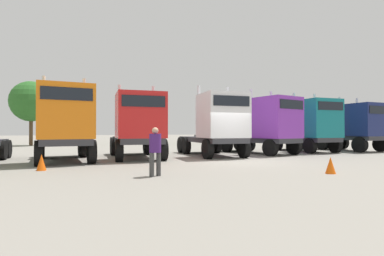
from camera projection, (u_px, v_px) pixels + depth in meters
name	position (u px, v px, depth m)	size (l,w,h in m)	color
ground	(240.00, 162.00, 15.14)	(200.00, 200.00, 0.00)	gray
semi_truck_orange	(65.00, 123.00, 14.75)	(2.90, 6.31, 4.25)	#333338
semi_truck_red	(138.00, 125.00, 16.52)	(2.99, 6.61, 4.09)	#333338
semi_truck_white	(218.00, 124.00, 17.94)	(2.91, 6.42, 4.25)	#333338
semi_truck_purple	(268.00, 125.00, 19.89)	(3.73, 6.75, 4.25)	#333338
semi_truck_teal	(312.00, 125.00, 21.73)	(2.69, 5.98, 4.30)	#333338
semi_truck_navy	(357.00, 127.00, 22.78)	(2.69, 5.76, 4.11)	#333338
visitor_with_camera	(155.00, 148.00, 10.23)	(0.51, 0.51, 1.65)	#3E3E3E
traffic_cone_near	(331.00, 165.00, 10.86)	(0.36, 0.36, 0.60)	#F2590C
traffic_cone_mid	(41.00, 162.00, 11.70)	(0.36, 0.36, 0.63)	#F2590C
oak_far_left	(31.00, 102.00, 31.53)	(4.18, 4.18, 6.67)	#4C3823
oak_far_centre	(149.00, 112.00, 36.78)	(4.06, 4.06, 5.90)	#4C3823
oak_far_right	(233.00, 114.00, 38.68)	(3.78, 3.78, 5.59)	#4C3823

